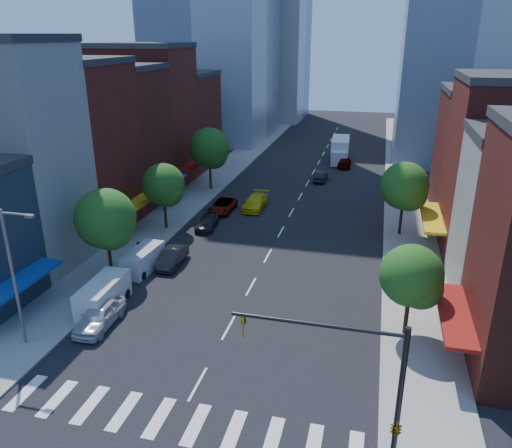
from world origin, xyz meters
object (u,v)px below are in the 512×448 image
Objects in this scene: parked_car_rear at (207,222)px; taxi at (255,202)px; box_truck at (340,150)px; traffic_car_far at (345,162)px; parked_car_front at (99,315)px; parked_car_third at (223,206)px; traffic_car_oncoming at (321,176)px; parked_car_second at (172,257)px; pedestrian_far at (139,252)px; cargo_van_near at (102,296)px; cargo_van_far at (142,260)px.

taxi is (3.27, 7.19, 0.13)m from parked_car_rear.
box_truck is at bearing 66.94° from parked_car_rear.
taxi is 23.10m from traffic_car_far.
parked_car_third is at bearing 85.91° from parked_car_front.
traffic_car_oncoming is at bearing 73.88° from parked_car_front.
traffic_car_oncoming is 8.87m from traffic_car_far.
pedestrian_far reaches higher than parked_car_second.
parked_car_front is at bearing -67.50° from cargo_van_near.
box_truck is at bearing 68.99° from parked_car_third.
cargo_van_near is (-1.94, -17.00, 0.41)m from parked_car_rear.
parked_car_front is at bearing 0.96° from pedestrian_far.
traffic_car_oncoming is at bearing 74.28° from cargo_van_far.
pedestrian_far reaches higher than parked_car_third.
traffic_car_far is at bearing 73.53° from parked_car_front.
parked_car_third is 0.99× the size of cargo_van_near.
parked_car_front reaches higher than parked_car_third.
cargo_van_near is at bearing -101.66° from parked_car_rear.
box_truck reaches higher than parked_car_rear.
parked_car_second is 39.43m from traffic_car_far.
box_truck is (12.44, 49.48, 0.59)m from cargo_van_near.
traffic_car_far reaches higher than parked_car_third.
parked_car_third is (0.00, 14.16, -0.02)m from parked_car_second.
pedestrian_far is (-14.58, -37.87, 0.23)m from traffic_car_far.
parked_car_third is 17.56m from traffic_car_oncoming.
cargo_van_far is (-0.07, 6.46, -0.11)m from cargo_van_near.
parked_car_second reaches higher than parked_car_rear.
parked_car_rear is 30.99m from traffic_car_far.
taxi reaches higher than parked_car_third.
box_truck is at bearing -74.72° from traffic_car_far.
parked_car_second is (1.01, 10.10, -0.10)m from parked_car_front.
traffic_car_far is at bearing 70.31° from taxi.
cargo_van_far reaches higher than parked_car_front.
taxi is (5.28, 17.73, -0.18)m from cargo_van_far.
cargo_van_far is at bearing -143.58° from parked_car_second.
cargo_van_near reaches higher than parked_car_front.
parked_car_front is 0.95× the size of cargo_van_near.
pedestrian_far reaches higher than cargo_van_far.
parked_car_rear is 0.50× the size of box_truck.
parked_car_second is 0.87× the size of parked_car_third.
traffic_car_oncoming is 0.88× the size of traffic_car_far.
parked_car_third is 1.08× the size of traffic_car_far.
traffic_car_far is at bearing -76.85° from box_truck.
taxi is (5.21, 24.19, -0.28)m from cargo_van_near.
parked_car_third is at bearing 157.79° from pedestrian_far.
parked_car_second is 14.16m from parked_car_third.
cargo_van_near is at bearing -94.95° from parked_car_third.
parked_car_third is 29.24m from box_truck.
box_truck is at bearing 73.93° from cargo_van_near.
cargo_van_far reaches higher than traffic_car_far.
box_truck is at bearing 151.63° from pedestrian_far.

